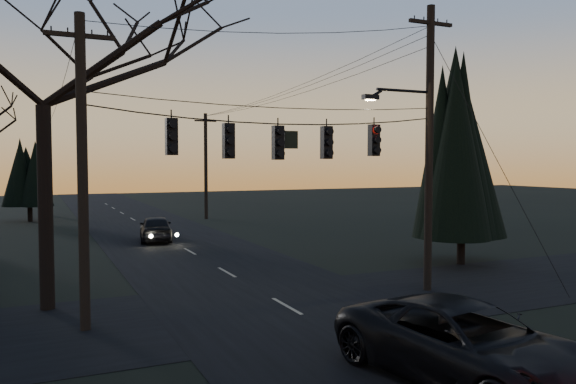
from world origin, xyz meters
name	(u,v)px	position (x,y,z in m)	size (l,w,h in m)	color
main_road	(201,258)	(0.00, 20.00, 0.01)	(8.00, 120.00, 0.02)	black
cross_road	(287,306)	(0.00, 10.00, 0.01)	(60.00, 7.00, 0.02)	black
utility_pole_right	(427,290)	(5.50, 10.00, 0.00)	(5.00, 0.30, 10.00)	black
utility_pole_left	(86,330)	(-6.00, 10.00, 0.00)	(1.80, 0.30, 8.50)	black
utility_pole_far_r	(206,219)	(5.50, 38.00, 0.00)	(1.80, 0.30, 8.50)	black
utility_pole_far_l	(50,216)	(-6.00, 46.00, 0.00)	(0.30, 0.30, 8.00)	black
span_signal_assembly	(280,140)	(-0.24, 10.00, 5.23)	(11.50, 0.44, 1.61)	black
bare_tree_left	(41,21)	(-6.88, 12.77, 8.80)	(10.26, 10.26, 12.59)	black
evergreen_right	(463,154)	(10.13, 13.50, 4.91)	(4.15, 4.15, 8.63)	black
evergreen_dist	(29,177)	(-7.48, 41.48, 3.42)	(3.22, 3.22, 5.67)	black
suv_near	(467,345)	(0.80, 2.83, 0.82)	(2.73, 5.92, 1.64)	black
sedan_oncoming_a	(156,228)	(-0.80, 26.61, 0.75)	(1.76, 4.38, 1.49)	black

